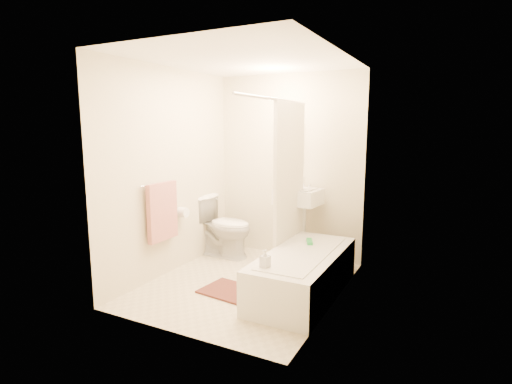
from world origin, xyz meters
The scene contains 17 objects.
floor centered at (0.00, 0.00, 0.00)m, with size 2.40×2.40×0.00m, color beige.
ceiling centered at (0.00, 0.00, 2.40)m, with size 2.40×2.40×0.00m, color white.
wall_back centered at (0.00, 1.20, 1.20)m, with size 2.00×0.02×2.40m, color beige.
wall_left centered at (-1.00, 0.00, 1.20)m, with size 0.02×2.40×2.40m, color beige.
wall_right centered at (1.00, 0.00, 1.20)m, with size 0.02×2.40×2.40m, color beige.
mirror centered at (0.00, 1.18, 1.50)m, with size 0.40×0.03×0.55m, color white.
curtain_rod centered at (0.30, 0.10, 2.00)m, with size 0.03×0.03×1.70m, color silver.
shower_curtain centered at (0.30, 0.50, 1.22)m, with size 0.04×0.80×1.55m, color silver.
towel_bar centered at (-0.96, -0.25, 1.10)m, with size 0.02×0.02×0.60m, color silver.
towel centered at (-0.93, -0.25, 0.78)m, with size 0.06×0.45×0.66m, color #CC7266.
toilet_paper centered at (-0.93, 0.12, 0.70)m, with size 0.12×0.12×0.11m, color white.
toilet centered at (-0.75, 0.75, 0.40)m, with size 0.46×0.82×0.80m, color white.
sink centered at (0.25, 0.95, 0.52)m, with size 0.53×0.42×1.04m, color white, non-canonical shape.
bathtub centered at (0.66, 0.05, 0.22)m, with size 0.69×1.58×0.44m, color silver, non-canonical shape.
bath_mat centered at (-0.03, -0.26, 0.01)m, with size 0.61×0.46×0.02m, color #542922.
soap_bottle centered at (0.49, -0.53, 0.53)m, with size 0.08×0.08×0.17m, color silver.
scrub_brush centered at (0.59, 0.39, 0.46)m, with size 0.06×0.20×0.04m, color green.
Camera 1 is at (2.01, -3.68, 1.73)m, focal length 28.00 mm.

